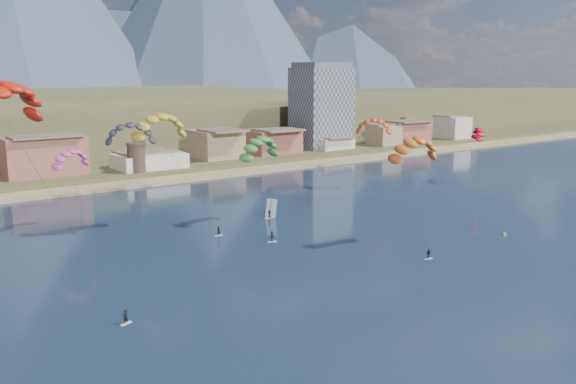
{
  "coord_description": "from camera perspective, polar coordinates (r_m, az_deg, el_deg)",
  "views": [
    {
      "loc": [
        -62.04,
        -53.93,
        31.3
      ],
      "look_at": [
        0.0,
        32.0,
        10.0
      ],
      "focal_mm": 38.08,
      "sensor_mm": 36.0,
      "label": 1
    }
  ],
  "objects": [
    {
      "name": "distant_kite_red",
      "position": [
        179.95,
        17.29,
        5.38
      ],
      "size": [
        7.96,
        8.19,
        17.05
      ],
      "color": "#262626",
      "rests_on": "ground"
    },
    {
      "name": "beach",
      "position": [
        174.33,
        -14.39,
        0.74
      ],
      "size": [
        2200.0,
        12.0,
        0.9
      ],
      "color": "tan",
      "rests_on": "ground"
    },
    {
      "name": "apartment_tower",
      "position": [
        234.31,
        3.14,
        8.05
      ],
      "size": [
        20.0,
        16.0,
        32.0
      ],
      "color": "gray",
      "rests_on": "ground"
    },
    {
      "name": "kitesurfer_orange",
      "position": [
        111.1,
        11.73,
        4.32
      ],
      "size": [
        11.03,
        11.53,
        21.27
      ],
      "color": "silver",
      "rests_on": "ground"
    },
    {
      "name": "foothills",
      "position": [
        299.42,
        -19.47,
        6.46
      ],
      "size": [
        940.0,
        210.0,
        18.0
      ],
      "color": "brown",
      "rests_on": "ground"
    },
    {
      "name": "distant_kite_dark",
      "position": [
        119.4,
        -14.52,
        5.67
      ],
      "size": [
        10.53,
        7.46,
        23.12
      ],
      "color": "#262626",
      "rests_on": "ground"
    },
    {
      "name": "kitesurfer_red",
      "position": [
        86.7,
        -24.97,
        8.1
      ],
      "size": [
        16.31,
        21.48,
        32.88
      ],
      "color": "silver",
      "rests_on": "ground"
    },
    {
      "name": "ground",
      "position": [
        87.96,
        12.48,
        -9.76
      ],
      "size": [
        2400.0,
        2400.0,
        0.0
      ],
      "primitive_type": "plane",
      "color": "black",
      "rests_on": "ground"
    },
    {
      "name": "windsurfer",
      "position": [
        130.98,
        -1.66,
        -1.88
      ],
      "size": [
        2.37,
        2.59,
        4.09
      ],
      "color": "silver",
      "rests_on": "ground"
    },
    {
      "name": "kitesurfer_green",
      "position": [
        124.66,
        -2.65,
        4.42
      ],
      "size": [
        13.12,
        18.07,
        21.39
      ],
      "color": "silver",
      "rests_on": "ground"
    },
    {
      "name": "distant_kite_pink",
      "position": [
        128.88,
        -19.64,
        3.24
      ],
      "size": [
        9.25,
        7.33,
        17.54
      ],
      "color": "#262626",
      "rests_on": "ground"
    },
    {
      "name": "watchtower",
      "position": [
        182.53,
        -13.95,
        3.18
      ],
      "size": [
        5.82,
        5.82,
        8.6
      ],
      "color": "#47382D",
      "rests_on": "ground"
    },
    {
      "name": "buoy",
      "position": [
        125.11,
        19.55,
        -3.74
      ],
      "size": [
        0.69,
        0.69,
        0.69
      ],
      "color": "yellow",
      "rests_on": "ground"
    },
    {
      "name": "distant_kite_orange",
      "position": [
        164.36,
        8.02,
        6.38
      ],
      "size": [
        9.35,
        9.89,
        20.43
      ],
      "color": "#262626",
      "rests_on": "ground"
    },
    {
      "name": "kitesurfer_yellow",
      "position": [
        121.13,
        -11.86,
        6.37
      ],
      "size": [
        13.36,
        14.26,
        25.17
      ],
      "color": "silver",
      "rests_on": "ground"
    }
  ]
}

